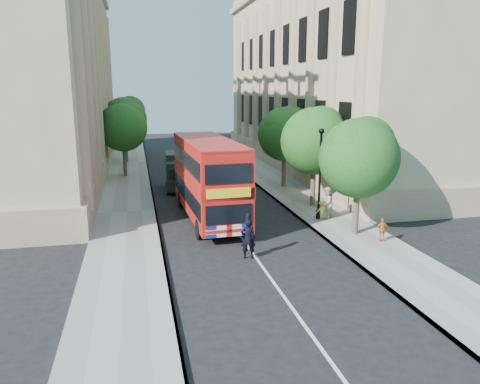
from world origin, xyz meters
TOP-DOWN VIEW (x-y plane):
  - ground at (0.00, 0.00)m, footprint 120.00×120.00m
  - pavement_right at (5.75, 10.00)m, footprint 3.50×80.00m
  - pavement_left at (-5.75, 10.00)m, footprint 3.50×80.00m
  - building_right at (13.80, 24.00)m, footprint 12.00×38.00m
  - building_left at (-13.80, 24.00)m, footprint 12.00×38.00m
  - tree_right_near at (5.84, 3.03)m, footprint 4.00×4.00m
  - tree_right_mid at (5.84, 9.03)m, footprint 4.20×4.20m
  - tree_right_far at (5.84, 15.03)m, footprint 4.00×4.00m
  - tree_left_far at (-5.96, 22.03)m, footprint 4.00×4.00m
  - tree_left_back at (-5.96, 30.03)m, footprint 4.20×4.20m
  - lamp_post at (5.00, 6.00)m, footprint 0.32×0.32m
  - double_decker_bus at (-1.08, 7.66)m, footprint 3.03×9.90m
  - box_van at (-1.95, 16.13)m, footprint 2.14×4.82m
  - police_constable at (-0.35, 1.00)m, footprint 0.73×0.55m
  - woman_pedestrian at (5.44, 5.92)m, footprint 1.13×1.11m
  - child_a at (6.49, 1.51)m, footprint 0.72×0.37m
  - child_b at (5.11, 5.85)m, footprint 0.77×0.55m

SIDE VIEW (x-z plane):
  - ground at x=0.00m, z-range 0.00..0.00m
  - pavement_right at x=5.75m, z-range 0.00..0.12m
  - pavement_left at x=-5.75m, z-range 0.00..0.12m
  - child_b at x=5.11m, z-range 0.12..1.20m
  - child_a at x=6.49m, z-range 0.12..1.30m
  - police_constable at x=-0.35m, z-range 0.00..1.82m
  - woman_pedestrian at x=5.44m, z-range 0.12..1.96m
  - box_van at x=-1.95m, z-range -0.03..2.68m
  - double_decker_bus at x=-1.08m, z-range 0.24..4.76m
  - lamp_post at x=5.00m, z-range -0.07..5.09m
  - tree_right_near at x=5.84m, z-range 1.21..7.29m
  - tree_right_far at x=5.84m, z-range 1.24..7.39m
  - tree_left_far at x=-5.96m, z-range 1.30..7.59m
  - tree_right_mid at x=5.84m, z-range 1.26..7.63m
  - tree_left_back at x=-5.96m, z-range 1.38..8.03m
  - building_right at x=13.80m, z-range 0.00..18.00m
  - building_left at x=-13.80m, z-range 0.00..18.00m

